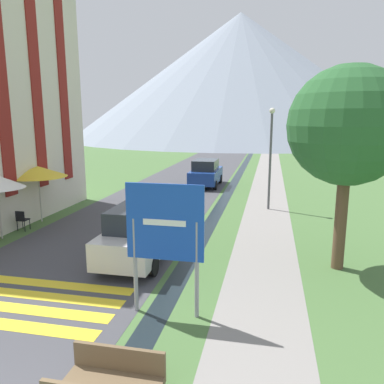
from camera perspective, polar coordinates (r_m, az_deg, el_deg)
name	(u,v)px	position (r m, az deg, el deg)	size (l,w,h in m)	color
ground_plane	(210,191)	(24.00, 2.83, 0.21)	(160.00, 160.00, 0.00)	#476B38
road	(201,169)	(34.14, 1.33, 3.53)	(6.40, 60.00, 0.01)	#424247
footpath	(269,171)	(33.58, 11.64, 3.17)	(2.20, 60.00, 0.01)	gray
drainage_channel	(241,170)	(33.67, 7.54, 3.33)	(0.60, 60.00, 0.00)	black
crosswalk_marking	(18,301)	(10.90, -25.01, -14.76)	(5.44, 2.54, 0.01)	yellow
mountain_distant	(240,77)	(85.94, 7.26, 16.96)	(72.92, 72.92, 26.51)	gray
road_sign	(165,232)	(8.61, -4.16, -6.17)	(1.83, 0.11, 3.16)	gray
parked_car_near	(141,232)	(12.49, -7.79, -6.01)	(1.83, 4.36, 1.82)	silver
parked_car_far	(206,173)	(25.48, 2.12, 2.94)	(1.87, 4.08, 1.82)	navy
cafe_chair_far_right	(22,219)	(16.94, -24.51, -3.72)	(0.40, 0.40, 0.85)	black
cafe_umbrella_rear_yellow	(38,172)	(17.79, -22.42, 2.90)	(2.49, 2.49, 2.51)	#B7B2A8
streetlamp	(271,150)	(19.08, 11.89, 6.26)	(0.28, 0.28, 5.07)	#515156
tree_by_path	(348,127)	(11.87, 22.70, 9.18)	(3.49, 3.49, 6.11)	brown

